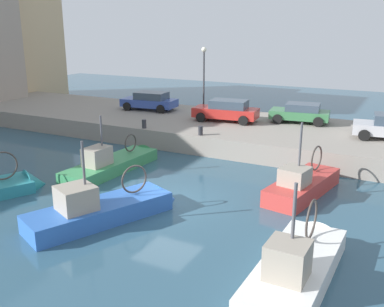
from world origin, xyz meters
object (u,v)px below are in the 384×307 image
Objects in this scene: fishing_boat_red at (305,190)px; fishing_boat_green at (116,167)px; parked_car_red at (226,110)px; mooring_bollard_mid at (144,124)px; parked_car_blue at (150,101)px; mooring_bollard_south at (200,131)px; fishing_boat_blue at (107,216)px; quay_streetlamp at (204,70)px; parked_car_green at (300,113)px; fishing_boat_white at (298,272)px.

fishing_boat_red reaches higher than fishing_boat_green.
parked_car_red is 8.19× the size of mooring_bollard_mid.
fishing_boat_red is at bearing -82.65° from fishing_boat_green.
parked_car_blue is at bearing 22.79° from fishing_boat_green.
fishing_boat_green is 12.69× the size of mooring_bollard_south.
quay_streetlamp is (15.59, 3.28, 4.32)m from fishing_boat_blue.
parked_car_green is at bearing -35.12° from mooring_bollard_south.
parked_car_red is at bearing 30.62° from fishing_boat_white.
mooring_bollard_south is 4.00m from mooring_bollard_mid.
quay_streetlamp is at bearing -14.42° from mooring_bollard_mid.
quay_streetlamp is at bearing -87.52° from parked_car_blue.
fishing_boat_blue is 17.35m from parked_car_blue.
fishing_boat_green is at bearing -165.56° from mooring_bollard_mid.
fishing_boat_white is at bearing -94.58° from fishing_boat_blue.
fishing_boat_white is at bearing -167.95° from fishing_boat_red.
parked_car_green is at bearing -33.29° from fishing_boat_green.
fishing_boat_green is 5.04m from mooring_bollard_mid.
mooring_bollard_south is (9.94, 0.73, 1.34)m from fishing_boat_blue.
quay_streetlamp is (-0.58, 6.93, 2.58)m from parked_car_green.
parked_car_green is (16.17, -3.65, 1.75)m from fishing_boat_blue.
mooring_bollard_south is (3.42, 7.12, 1.36)m from fishing_boat_red.
fishing_boat_blue is at bearing -176.28° from parked_car_red.
mooring_bollard_mid is (10.58, 12.65, 1.35)m from fishing_boat_white.
mooring_bollard_mid is (-6.23, 8.38, -0.40)m from parked_car_green.
fishing_boat_white is 1.33× the size of quay_streetlamp.
fishing_boat_white is at bearing -135.59° from parked_car_blue.
fishing_boat_red is 7.32m from fishing_boat_white.
fishing_boat_green reaches higher than parked_car_blue.
fishing_boat_blue is 10.06m from mooring_bollard_south.
parked_car_blue is (1.08, 6.86, -0.03)m from parked_car_red.
quay_streetlamp reaches higher than mooring_bollard_south.
parked_car_green is (1.86, -4.58, -0.07)m from parked_car_red.
fishing_boat_red is 13.95m from quay_streetlamp.
mooring_bollard_south is at bearing -127.71° from parked_car_blue.
fishing_boat_white is 17.46m from parked_car_red.
parked_car_blue is (10.15, 4.26, 1.80)m from fishing_boat_green.
fishing_boat_red is at bearing -164.16° from parked_car_green.
fishing_boat_blue is 1.67× the size of parked_car_green.
quay_streetlamp reaches higher than parked_car_blue.
fishing_boat_green is (5.88, 11.44, -0.01)m from fishing_boat_white.
fishing_boat_blue is at bearing -168.12° from quay_streetlamp.
fishing_boat_white reaches higher than fishing_boat_blue.
mooring_bollard_south is 1.00× the size of mooring_bollard_mid.
parked_car_red is (9.07, -2.59, 1.83)m from fishing_boat_green.
parked_car_green is 7.42m from quay_streetlamp.
parked_car_red is 4.94m from parked_car_green.
fishing_boat_red is 16.82m from parked_car_blue.
parked_car_red is at bearing -41.02° from mooring_bollard_mid.
parked_car_red is (7.79, 7.32, 1.83)m from fishing_boat_red.
fishing_boat_red reaches higher than mooring_bollard_mid.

